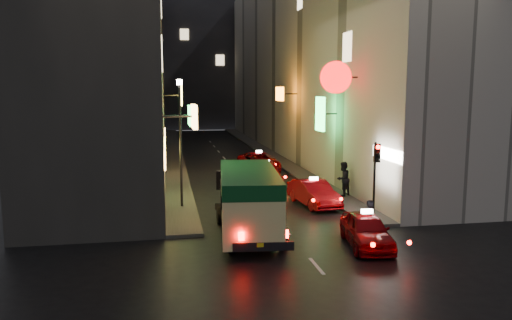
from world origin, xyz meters
TOP-DOWN VIEW (x-y plane):
  - ground at (0.00, 0.00)m, footprint 120.00×120.00m
  - building_left at (-8.00, 33.99)m, footprint 7.47×52.00m
  - building_right at (8.00, 33.99)m, footprint 8.01×52.00m
  - building_far at (0.00, 66.00)m, footprint 30.00×10.00m
  - sidewalk_left at (-4.25, 34.00)m, footprint 1.50×52.00m
  - sidewalk_right at (4.25, 34.00)m, footprint 1.50×52.00m
  - minibus at (-1.68, 7.85)m, footprint 2.83×6.47m
  - taxi_near at (2.49, 5.74)m, footprint 2.53×4.87m
  - taxi_second at (2.46, 12.53)m, footprint 2.63×5.05m
  - taxi_third at (1.22, 18.72)m, footprint 2.62×5.17m
  - taxi_far at (1.67, 23.52)m, footprint 2.55×5.19m
  - pedestrian_crossing at (2.92, 6.36)m, footprint 0.57×0.71m
  - pedestrian_sidewalk at (4.50, 13.84)m, footprint 0.94×0.86m
  - traffic_light at (4.00, 8.47)m, footprint 0.26×0.43m
  - lamp_post at (-4.20, 13.00)m, footprint 0.28×0.28m

SIDE VIEW (x-z plane):
  - ground at x=0.00m, z-range 0.00..0.00m
  - sidewalk_left at x=-4.25m, z-range 0.00..0.15m
  - sidewalk_right at x=4.25m, z-range 0.00..0.15m
  - taxi_near at x=2.49m, z-range -0.08..1.57m
  - taxi_second at x=2.46m, z-range -0.08..1.62m
  - taxi_third at x=1.22m, z-range -0.08..1.66m
  - taxi_far at x=1.67m, z-range -0.08..1.68m
  - pedestrian_crossing at x=2.92m, z-range 0.00..1.86m
  - pedestrian_sidewalk at x=4.50m, z-range 0.15..2.27m
  - minibus at x=-1.68m, z-range 0.35..3.05m
  - traffic_light at x=4.00m, z-range 0.94..4.44m
  - lamp_post at x=-4.20m, z-range 0.61..6.84m
  - building_left at x=-8.00m, z-range 0.00..18.00m
  - building_right at x=8.00m, z-range 0.00..18.00m
  - building_far at x=0.00m, z-range 0.00..22.00m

